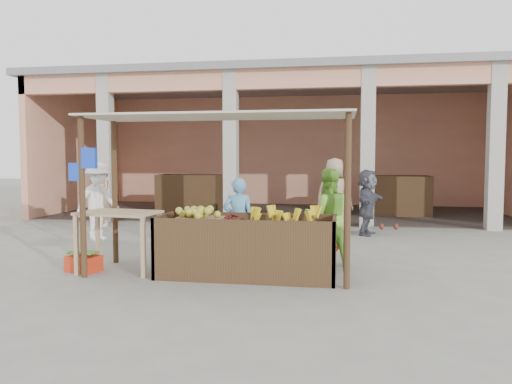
% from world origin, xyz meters
% --- Properties ---
extents(ground, '(60.00, 60.00, 0.00)m').
position_xyz_m(ground, '(0.00, 0.00, 0.00)').
color(ground, slate).
rests_on(ground, ground).
extents(market_building, '(14.40, 6.40, 4.20)m').
position_xyz_m(market_building, '(0.05, 8.93, 2.70)').
color(market_building, '#E9A17A').
rests_on(market_building, ground).
extents(fruit_stall, '(2.60, 0.95, 0.80)m').
position_xyz_m(fruit_stall, '(0.50, 0.00, 0.40)').
color(fruit_stall, '#48301D').
rests_on(fruit_stall, ground).
extents(stall_awning, '(4.09, 1.35, 2.39)m').
position_xyz_m(stall_awning, '(-0.01, 0.06, 1.98)').
color(stall_awning, '#48301D').
rests_on(stall_awning, ground).
extents(banana_heap, '(0.98, 0.54, 0.18)m').
position_xyz_m(banana_heap, '(1.02, -0.05, 0.89)').
color(banana_heap, yellow).
rests_on(banana_heap, fruit_stall).
extents(melon_tray, '(0.72, 0.62, 0.19)m').
position_xyz_m(melon_tray, '(-0.21, 0.00, 0.89)').
color(melon_tray, '#99734F').
rests_on(melon_tray, fruit_stall).
extents(berry_heap, '(0.42, 0.34, 0.13)m').
position_xyz_m(berry_heap, '(0.28, 0.02, 0.87)').
color(berry_heap, maroon).
rests_on(berry_heap, fruit_stall).
extents(side_table, '(1.24, 0.91, 0.93)m').
position_xyz_m(side_table, '(-1.50, -0.01, 0.79)').
color(side_table, tan).
rests_on(side_table, ground).
extents(papaya_pile, '(0.76, 0.44, 0.22)m').
position_xyz_m(papaya_pile, '(-1.50, -0.01, 1.04)').
color(papaya_pile, '#4A8C2E').
rests_on(papaya_pile, side_table).
extents(red_crate, '(0.54, 0.45, 0.25)m').
position_xyz_m(red_crate, '(-2.04, -0.10, 0.12)').
color(red_crate, red).
rests_on(red_crate, ground).
extents(plantain_bundle, '(0.38, 0.27, 0.08)m').
position_xyz_m(plantain_bundle, '(-2.04, -0.10, 0.28)').
color(plantain_bundle, '#5F9134').
rests_on(plantain_bundle, red_crate).
extents(produce_sacks, '(0.78, 0.49, 0.60)m').
position_xyz_m(produce_sacks, '(3.02, 5.28, 0.30)').
color(produce_sacks, maroon).
rests_on(produce_sacks, ground).
extents(vendor_blue, '(0.61, 0.48, 1.52)m').
position_xyz_m(vendor_blue, '(0.18, 0.93, 0.76)').
color(vendor_blue, '#5CA4D5').
rests_on(vendor_blue, ground).
extents(vendor_green, '(0.88, 0.61, 1.66)m').
position_xyz_m(vendor_green, '(1.65, 1.04, 0.83)').
color(vendor_green, '#78BE39').
rests_on(vendor_green, ground).
extents(motorcycle, '(0.98, 1.89, 0.94)m').
position_xyz_m(motorcycle, '(1.04, 1.91, 0.47)').
color(motorcycle, maroon).
rests_on(motorcycle, ground).
extents(shopper_a, '(1.01, 1.28, 1.78)m').
position_xyz_m(shopper_a, '(-3.26, 2.72, 0.89)').
color(shopper_a, white).
rests_on(shopper_a, ground).
extents(shopper_c, '(1.02, 0.75, 1.94)m').
position_xyz_m(shopper_c, '(1.71, 4.43, 0.97)').
color(shopper_c, '#9F7F62').
rests_on(shopper_c, ground).
extents(shopper_d, '(0.98, 1.56, 1.57)m').
position_xyz_m(shopper_d, '(2.45, 4.36, 0.78)').
color(shopper_d, '#444550').
rests_on(shopper_d, ground).
extents(shopper_e, '(0.72, 0.73, 1.58)m').
position_xyz_m(shopper_e, '(-4.14, 4.77, 0.79)').
color(shopper_e, tan).
rests_on(shopper_e, ground).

